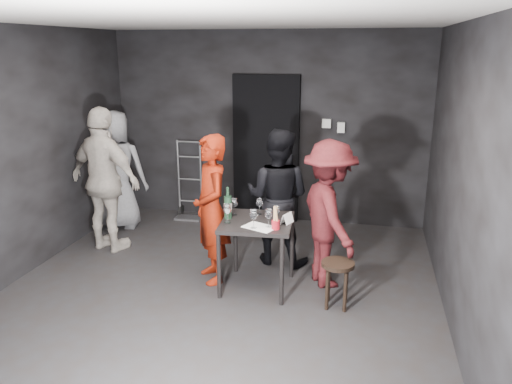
% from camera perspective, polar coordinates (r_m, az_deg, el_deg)
% --- Properties ---
extents(floor, '(4.50, 5.00, 0.02)m').
position_cam_1_polar(floor, '(5.29, -4.42, -11.58)').
color(floor, black).
rests_on(floor, ground).
extents(ceiling, '(4.50, 5.00, 0.02)m').
position_cam_1_polar(ceiling, '(4.68, -5.18, 19.08)').
color(ceiling, silver).
rests_on(ceiling, ground).
extents(wall_back, '(4.50, 0.04, 2.70)m').
position_cam_1_polar(wall_back, '(7.19, 1.26, 7.34)').
color(wall_back, black).
rests_on(wall_back, ground).
extents(wall_front, '(4.50, 0.04, 2.70)m').
position_cam_1_polar(wall_front, '(2.66, -21.33, -9.71)').
color(wall_front, black).
rests_on(wall_front, ground).
extents(wall_left, '(0.04, 5.00, 2.70)m').
position_cam_1_polar(wall_left, '(5.88, -26.22, 3.65)').
color(wall_left, black).
rests_on(wall_left, ground).
extents(wall_right, '(0.04, 5.00, 2.70)m').
position_cam_1_polar(wall_right, '(4.66, 22.63, 1.15)').
color(wall_right, black).
rests_on(wall_right, ground).
extents(doorway, '(0.95, 0.10, 2.10)m').
position_cam_1_polar(doorway, '(7.18, 1.15, 4.90)').
color(doorway, black).
rests_on(doorway, ground).
extents(wallbox_upper, '(0.12, 0.06, 0.12)m').
position_cam_1_polar(wallbox_upper, '(7.00, 8.07, 7.77)').
color(wallbox_upper, '#B7B7B2').
rests_on(wallbox_upper, wall_back).
extents(wallbox_lower, '(0.10, 0.06, 0.14)m').
position_cam_1_polar(wallbox_lower, '(7.00, 9.70, 7.28)').
color(wallbox_lower, '#B7B7B2').
rests_on(wallbox_lower, wall_back).
extents(hand_truck, '(0.39, 0.33, 1.16)m').
position_cam_1_polar(hand_truck, '(7.51, -7.56, -1.32)').
color(hand_truck, '#B2B2B7').
rests_on(hand_truck, floor).
extents(tasting_table, '(0.72, 0.72, 0.75)m').
position_cam_1_polar(tasting_table, '(5.16, 0.12, -4.31)').
color(tasting_table, black).
rests_on(tasting_table, floor).
extents(stool, '(0.32, 0.32, 0.47)m').
position_cam_1_polar(stool, '(4.96, 9.30, -9.03)').
color(stool, black).
rests_on(stool, floor).
extents(server_red, '(0.69, 0.75, 1.72)m').
position_cam_1_polar(server_red, '(5.30, -5.15, -1.42)').
color(server_red, maroon).
rests_on(server_red, floor).
extents(woman_black, '(0.88, 0.57, 1.69)m').
position_cam_1_polar(woman_black, '(5.75, 2.50, -0.12)').
color(woman_black, black).
rests_on(woman_black, floor).
extents(man_maroon, '(0.92, 1.17, 1.64)m').
position_cam_1_polar(man_maroon, '(5.26, 8.36, -2.16)').
color(man_maroon, '#471216').
rests_on(man_maroon, floor).
extents(bystander_cream, '(1.38, 0.94, 2.14)m').
position_cam_1_polar(bystander_cream, '(6.31, -16.97, 2.80)').
color(bystander_cream, beige).
rests_on(bystander_cream, floor).
extents(bystander_grey, '(0.95, 0.62, 1.81)m').
position_cam_1_polar(bystander_grey, '(7.13, -15.68, 3.04)').
color(bystander_grey, gray).
rests_on(bystander_grey, floor).
extents(tasting_mat, '(0.37, 0.31, 0.00)m').
position_cam_1_polar(tasting_mat, '(4.94, 0.42, -4.03)').
color(tasting_mat, white).
rests_on(tasting_mat, tasting_table).
extents(wine_glass_a, '(0.09, 0.09, 0.22)m').
position_cam_1_polar(wine_glass_a, '(5.03, -3.29, -2.36)').
color(wine_glass_a, white).
rests_on(wine_glass_a, tasting_table).
extents(wine_glass_b, '(0.09, 0.09, 0.20)m').
position_cam_1_polar(wine_glass_b, '(5.26, -2.50, -1.61)').
color(wine_glass_b, white).
rests_on(wine_glass_b, tasting_table).
extents(wine_glass_c, '(0.10, 0.10, 0.19)m').
position_cam_1_polar(wine_glass_c, '(5.29, 0.38, -1.57)').
color(wine_glass_c, white).
rests_on(wine_glass_c, tasting_table).
extents(wine_glass_d, '(0.08, 0.08, 0.21)m').
position_cam_1_polar(wine_glass_d, '(4.88, -0.27, -2.99)').
color(wine_glass_d, white).
rests_on(wine_glass_d, tasting_table).
extents(wine_glass_e, '(0.09, 0.09, 0.21)m').
position_cam_1_polar(wine_glass_e, '(4.91, 1.46, -2.90)').
color(wine_glass_e, white).
rests_on(wine_glass_e, tasting_table).
extents(wine_glass_f, '(0.07, 0.07, 0.18)m').
position_cam_1_polar(wine_glass_f, '(5.06, 2.33, -2.45)').
color(wine_glass_f, white).
rests_on(wine_glass_f, tasting_table).
extents(wine_bottle, '(0.08, 0.08, 0.34)m').
position_cam_1_polar(wine_bottle, '(5.16, -3.24, -1.66)').
color(wine_bottle, black).
rests_on(wine_bottle, tasting_table).
extents(breadstick_cup, '(0.08, 0.08, 0.25)m').
position_cam_1_polar(breadstick_cup, '(4.86, 2.27, -3.01)').
color(breadstick_cup, '#A31520').
rests_on(breadstick_cup, tasting_table).
extents(reserved_card, '(0.13, 0.16, 0.11)m').
position_cam_1_polar(reserved_card, '(5.04, 3.38, -3.00)').
color(reserved_card, white).
rests_on(reserved_card, tasting_table).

